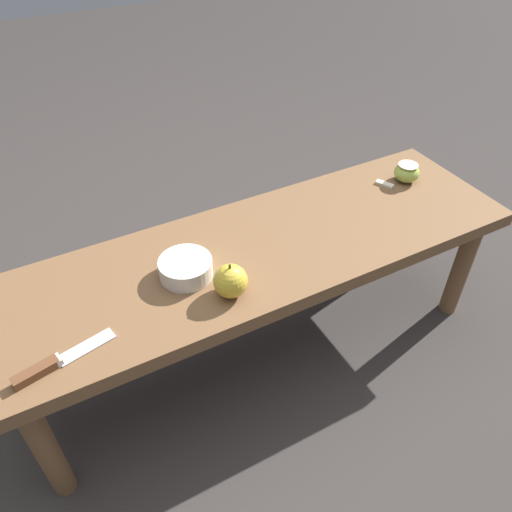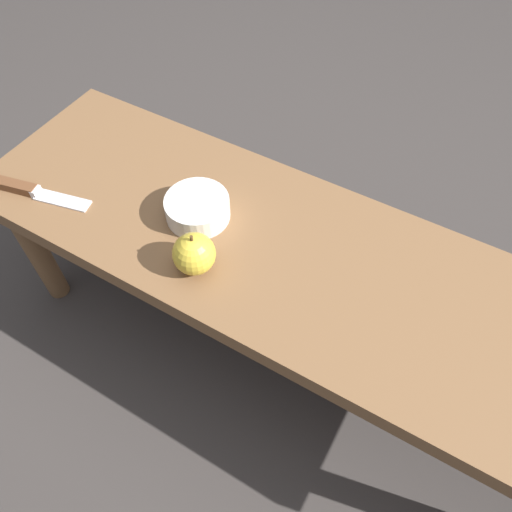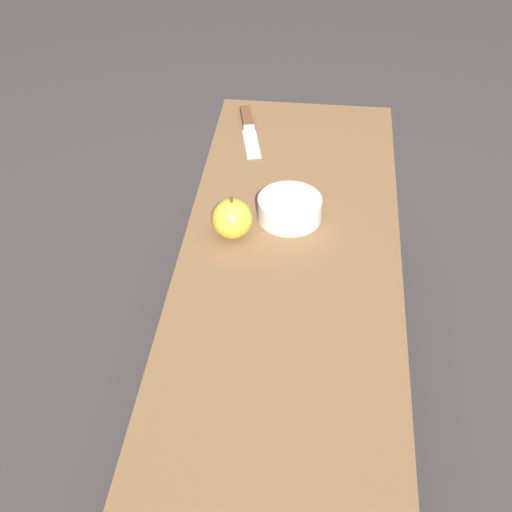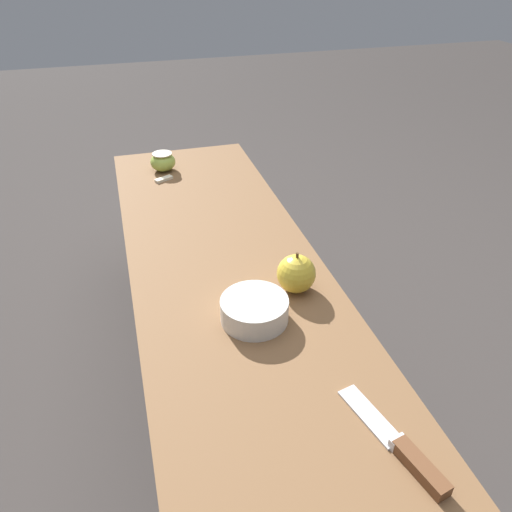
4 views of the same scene
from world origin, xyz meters
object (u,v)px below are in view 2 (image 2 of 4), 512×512
Objects in this scene: wooden_bench at (293,271)px; apple_whole at (194,254)px; knife at (29,190)px; bowl at (197,208)px.

apple_whole is (-0.15, -0.12, 0.09)m from wooden_bench.
apple_whole reaches higher than wooden_bench.
knife is at bearing -166.46° from wooden_bench.
apple_whole reaches higher than bowl.
apple_whole is at bearing -141.59° from wooden_bench.
bowl reaches higher than knife.
bowl is at bearing 122.01° from apple_whole.
knife is at bearing -160.04° from bowl.
wooden_bench is 0.21m from apple_whole.
knife is (-0.55, -0.13, 0.06)m from wooden_bench.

